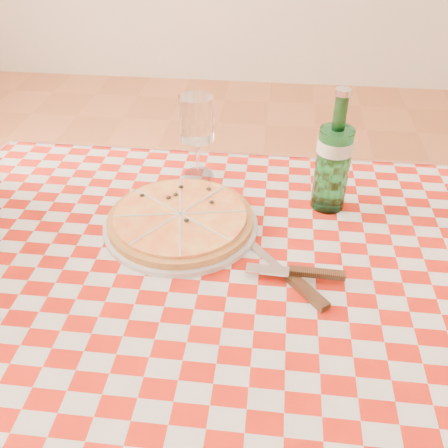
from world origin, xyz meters
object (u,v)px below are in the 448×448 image
Objects in this scene: dining_table at (231,307)px; wine_glass at (197,138)px; water_bottle at (334,152)px; pizza_plate at (181,219)px.

wine_glass is at bearing 108.83° from dining_table.
water_bottle is (0.19, 0.24, 0.23)m from dining_table.
dining_table is 0.40m from wine_glass.
wine_glass reaches higher than dining_table.
water_bottle is at bearing -17.59° from wine_glass.
dining_table is at bearing -46.06° from pizza_plate.
dining_table is 0.38m from water_bottle.
dining_table is 0.21m from pizza_plate.
pizza_plate is 0.22m from wine_glass.
wine_glass is at bearing 162.41° from water_bottle.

